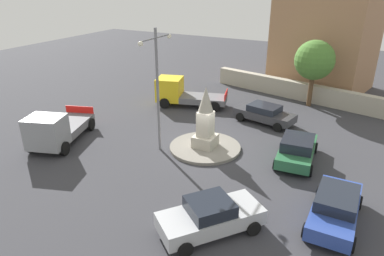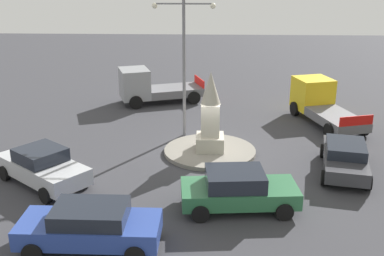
% 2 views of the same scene
% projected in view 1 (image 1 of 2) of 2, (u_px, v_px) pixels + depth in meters
% --- Properties ---
extents(ground_plane, '(80.00, 80.00, 0.00)m').
position_uv_depth(ground_plane, '(205.00, 149.00, 22.05)').
color(ground_plane, '#38383D').
extents(traffic_island, '(4.41, 4.41, 0.19)m').
position_uv_depth(traffic_island, '(205.00, 147.00, 22.01)').
color(traffic_island, gray).
rests_on(traffic_island, ground).
extents(monument, '(1.31, 1.31, 3.82)m').
position_uv_depth(monument, '(205.00, 121.00, 21.31)').
color(monument, '#B2AA99').
rests_on(monument, traffic_island).
extents(streetlamp, '(3.12, 0.28, 7.35)m').
position_uv_depth(streetlamp, '(157.00, 80.00, 20.23)').
color(streetlamp, slate).
rests_on(streetlamp, ground).
extents(car_dark_grey_waiting, '(2.67, 4.59, 1.35)m').
position_uv_depth(car_dark_grey_waiting, '(265.00, 113.00, 25.69)').
color(car_dark_grey_waiting, '#38383D').
rests_on(car_dark_grey_waiting, ground).
extents(car_silver_approaching, '(4.54, 4.13, 1.54)m').
position_uv_depth(car_silver_approaching, '(211.00, 216.00, 14.62)').
color(car_silver_approaching, '#B7BABF').
rests_on(car_silver_approaching, ground).
extents(car_green_passing, '(4.42, 2.38, 1.52)m').
position_uv_depth(car_green_passing, '(297.00, 149.00, 20.29)').
color(car_green_passing, '#2D6B42').
rests_on(car_green_passing, ground).
extents(car_blue_parked_right, '(4.49, 2.02, 1.47)m').
position_uv_depth(car_blue_parked_right, '(336.00, 207.00, 15.20)').
color(car_blue_parked_right, '#2D479E').
rests_on(car_blue_parked_right, ground).
extents(truck_grey_parked_left, '(5.68, 3.79, 2.31)m').
position_uv_depth(truck_grey_parked_left, '(56.00, 130.00, 22.07)').
color(truck_grey_parked_left, gray).
rests_on(truck_grey_parked_left, ground).
extents(truck_yellow_near_island, '(3.52, 6.00, 2.28)m').
position_uv_depth(truck_yellow_near_island, '(182.00, 93.00, 29.02)').
color(truck_yellow_near_island, yellow).
rests_on(truck_yellow_near_island, ground).
extents(stone_boundary_wall, '(4.23, 15.86, 1.51)m').
position_uv_depth(stone_boundary_wall, '(297.00, 90.00, 30.69)').
color(stone_boundary_wall, '#B2AA99').
rests_on(stone_boundary_wall, ground).
extents(corner_building, '(8.21, 9.35, 9.64)m').
position_uv_depth(corner_building, '(326.00, 36.00, 32.42)').
color(corner_building, '#A87A56').
rests_on(corner_building, ground).
extents(tree_near_wall, '(3.13, 3.13, 5.37)m').
position_uv_depth(tree_near_wall, '(315.00, 60.00, 27.87)').
color(tree_near_wall, brown).
rests_on(tree_near_wall, ground).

